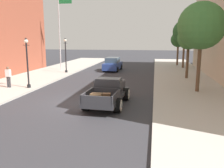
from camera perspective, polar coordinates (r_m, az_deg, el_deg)
The scene contains 12 objects.
ground_plane at distance 15.14m, azimuth -7.55°, elevation -4.34°, with size 140.00×140.00×0.00m, color #333338.
sidewalk_right at distance 14.69m, azimuth 20.61°, elevation -5.13°, with size 5.50×64.00×0.15m, color #B7B2A8.
hotrod_truck_gunmetal at distance 14.48m, azimuth -0.85°, elevation -1.87°, with size 2.34×5.00×1.58m.
car_background_blue at distance 29.73m, azimuth 0.17°, elevation 4.69°, with size 1.98×4.36×1.65m.
pedestrian_sidewalk_left at distance 20.31m, azimuth -23.55°, elevation 1.84°, with size 0.53×0.22×1.65m.
street_lamp_near at distance 19.51m, azimuth -19.62°, elevation 5.63°, with size 0.50×0.32×3.85m.
street_lamp_far at distance 27.47m, azimuth -11.02°, elevation 7.38°, with size 0.50×0.32×3.85m.
flagpole at distance 30.24m, azimuth -12.10°, elevation 14.05°, with size 1.74×0.16×9.16m.
street_tree_nearest at distance 18.12m, azimuth 20.59°, elevation 12.87°, with size 3.29×3.29×6.31m.
street_tree_second at distance 24.14m, azimuth 17.88°, elevation 10.30°, with size 2.16×2.16×4.91m.
street_tree_third at distance 32.70m, azimuth 16.99°, elevation 11.82°, with size 3.04×3.04×6.17m.
street_tree_farthest at distance 35.89m, azimuth 15.57°, elevation 10.12°, with size 2.13×2.13×4.71m.
Camera 1 is at (4.51, -13.91, 3.93)m, focal length 38.25 mm.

